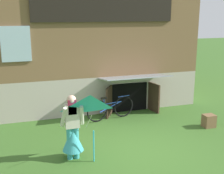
{
  "coord_description": "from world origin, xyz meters",
  "views": [
    {
      "loc": [
        -2.91,
        -6.71,
        3.51
      ],
      "look_at": [
        -0.34,
        1.19,
        1.44
      ],
      "focal_mm": 47.43,
      "sensor_mm": 36.0,
      "label": 1
    }
  ],
  "objects": [
    {
      "name": "ground_plane",
      "position": [
        0.0,
        0.0,
        0.0
      ],
      "size": [
        60.0,
        60.0,
        0.0
      ],
      "primitive_type": "plane",
      "color": "#386023"
    },
    {
      "name": "kite",
      "position": [
        -1.43,
        -0.59,
        1.33
      ],
      "size": [
        0.99,
        1.0,
        1.65
      ],
      "color": "#2DB2CC",
      "rests_on": "ground_plane"
    },
    {
      "name": "log_house",
      "position": [
        0.0,
        5.48,
        2.75
      ],
      "size": [
        7.31,
        6.08,
        5.5
      ],
      "color": "#ADA393",
      "rests_on": "ground_plane"
    },
    {
      "name": "wooden_crate",
      "position": [
        2.74,
        0.72,
        0.2
      ],
      "size": [
        0.36,
        0.31,
        0.4
      ],
      "primitive_type": "cube",
      "color": "brown",
      "rests_on": "ground_plane"
    },
    {
      "name": "person",
      "position": [
        -1.75,
        -0.04,
        0.69
      ],
      "size": [
        0.61,
        0.52,
        1.63
      ],
      "rotation": [
        0.0,
        0.0,
        -0.39
      ],
      "color": "teal",
      "rests_on": "ground_plane"
    },
    {
      "name": "bicycle_blue",
      "position": [
        -0.01,
        2.36,
        0.39
      ],
      "size": [
        1.75,
        0.39,
        0.81
      ],
      "rotation": [
        0.0,
        0.0,
        0.2
      ],
      "color": "black",
      "rests_on": "ground_plane"
    }
  ]
}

